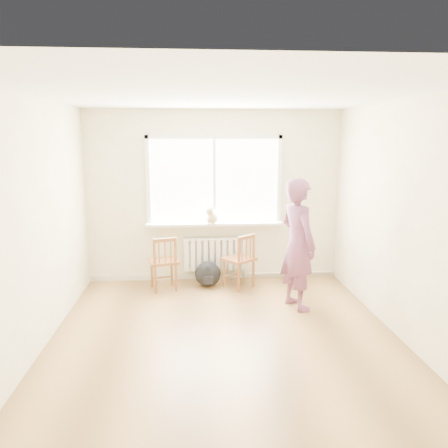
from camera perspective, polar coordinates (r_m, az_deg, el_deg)
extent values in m
plane|color=#A27642|center=(5.14, 0.17, -14.87)|extent=(4.50, 4.50, 0.00)
plane|color=white|center=(4.65, 0.19, 16.62)|extent=(4.50, 4.50, 0.00)
cube|color=#EFE6BF|center=(6.93, -1.28, 3.61)|extent=(4.00, 0.01, 2.70)
cube|color=white|center=(6.88, -1.28, 5.65)|extent=(2.00, 0.02, 1.30)
cube|color=white|center=(6.83, -1.30, 11.32)|extent=(2.12, 0.05, 0.06)
cube|color=white|center=(6.89, -9.90, 5.49)|extent=(0.06, 0.05, 1.42)
cube|color=white|center=(6.99, 7.23, 5.65)|extent=(0.06, 0.05, 1.42)
cube|color=white|center=(6.86, -1.27, 5.63)|extent=(0.04, 0.05, 1.30)
cube|color=white|center=(6.89, -1.22, 0.02)|extent=(2.15, 0.22, 0.04)
cube|color=white|center=(7.06, -1.23, -3.91)|extent=(1.00, 0.02, 0.55)
cube|color=white|center=(7.01, -1.21, -4.01)|extent=(1.00, 0.10, 0.51)
cube|color=white|center=(6.95, -1.21, -1.94)|extent=(1.00, 0.12, 0.03)
cylinder|color=silver|center=(7.32, 8.67, -6.30)|extent=(1.40, 0.04, 0.04)
cube|color=beige|center=(7.20, -1.23, -6.79)|extent=(4.00, 0.03, 0.08)
cube|color=brown|center=(6.65, -7.93, -4.84)|extent=(0.49, 0.48, 0.04)
cylinder|color=brown|center=(6.88, -6.84, -6.16)|extent=(0.04, 0.04, 0.44)
cylinder|color=brown|center=(6.83, -9.42, -6.37)|extent=(0.04, 0.04, 0.44)
cylinder|color=brown|center=(6.59, -6.28, -6.93)|extent=(0.04, 0.04, 0.44)
cylinder|color=brown|center=(6.54, -8.98, -7.16)|extent=(0.04, 0.04, 0.44)
cylinder|color=brown|center=(6.53, -6.31, -5.30)|extent=(0.04, 0.04, 0.83)
cylinder|color=brown|center=(6.48, -9.03, -5.52)|extent=(0.04, 0.04, 0.83)
cube|color=brown|center=(6.41, -7.75, -2.10)|extent=(0.33, 0.12, 0.05)
cylinder|color=brown|center=(6.46, -6.95, -3.56)|extent=(0.02, 0.02, 0.33)
cylinder|color=brown|center=(6.45, -7.71, -3.62)|extent=(0.02, 0.02, 0.33)
cylinder|color=brown|center=(6.43, -8.48, -3.68)|extent=(0.02, 0.02, 0.33)
cube|color=brown|center=(6.68, 1.94, -4.59)|extent=(0.57, 0.57, 0.04)
cylinder|color=brown|center=(6.96, 1.93, -5.86)|extent=(0.04, 0.04, 0.45)
cylinder|color=brown|center=(6.75, 0.01, -6.40)|extent=(0.04, 0.04, 0.45)
cylinder|color=brown|center=(6.75, 3.84, -6.42)|extent=(0.04, 0.04, 0.45)
cylinder|color=brown|center=(6.53, 1.92, -7.00)|extent=(0.04, 0.04, 0.45)
cylinder|color=brown|center=(6.70, 3.86, -4.80)|extent=(0.04, 0.04, 0.84)
cylinder|color=brown|center=(6.48, 1.93, -5.33)|extent=(0.04, 0.04, 0.84)
cube|color=brown|center=(6.49, 2.95, -1.74)|extent=(0.29, 0.24, 0.05)
cylinder|color=brown|center=(6.59, 3.47, -3.13)|extent=(0.02, 0.02, 0.34)
cylinder|color=brown|center=(6.53, 2.93, -3.26)|extent=(0.02, 0.02, 0.34)
cylinder|color=brown|center=(6.47, 2.38, -3.40)|extent=(0.02, 0.02, 0.34)
imported|color=#D0456D|center=(5.87, 9.63, -2.62)|extent=(0.62, 0.75, 1.75)
ellipsoid|color=beige|center=(6.79, -1.55, 0.98)|extent=(0.28, 0.34, 0.22)
sphere|color=beige|center=(6.64, -1.88, 1.70)|extent=(0.12, 0.12, 0.12)
cone|color=beige|center=(6.64, -2.16, 2.23)|extent=(0.04, 0.04, 0.05)
cone|color=beige|center=(6.62, -1.61, 2.21)|extent=(0.04, 0.04, 0.05)
cylinder|color=beige|center=(6.95, -1.21, 0.66)|extent=(0.09, 0.20, 0.03)
cylinder|color=beige|center=(6.71, -2.07, 0.37)|extent=(0.03, 0.03, 0.11)
cylinder|color=beige|center=(6.69, -1.52, 0.34)|extent=(0.03, 0.03, 0.11)
ellipsoid|color=black|center=(6.78, -2.13, -6.53)|extent=(0.43, 0.35, 0.40)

